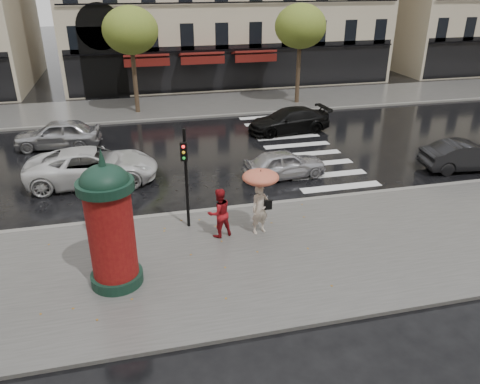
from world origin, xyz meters
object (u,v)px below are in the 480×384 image
object	(u,v)px
woman_umbrella	(260,191)
car_darkgrey	(467,156)
woman_red	(219,213)
car_silver	(285,164)
car_black	(289,120)
car_white	(93,166)
man_burgundy	(97,213)
traffic_light	(186,170)
morris_column	(110,222)
car_far_silver	(58,134)

from	to	relation	value
woman_umbrella	car_darkgrey	size ratio (longest dim) A/B	0.58
woman_red	car_silver	world-z (taller)	woman_red
woman_umbrella	car_black	world-z (taller)	woman_umbrella
woman_umbrella	car_white	distance (m)	8.46
man_burgundy	car_white	distance (m)	4.95
woman_umbrella	traffic_light	world-z (taller)	traffic_light
car_silver	car_darkgrey	xyz separation A→B (m)	(8.47, -1.12, 0.05)
traffic_light	car_white	bearing A→B (deg)	123.81
man_burgundy	morris_column	xyz separation A→B (m)	(0.61, -3.00, 1.16)
car_darkgrey	car_black	distance (m)	9.60
woman_red	car_darkgrey	world-z (taller)	woman_red
car_darkgrey	car_black	xyz separation A→B (m)	(-6.14, 7.38, 0.01)
car_silver	car_white	distance (m)	8.39
traffic_light	car_white	size ratio (longest dim) A/B	0.65
car_white	man_burgundy	bearing A→B (deg)	-174.44
car_white	car_far_silver	xyz separation A→B (m)	(-1.98, 5.16, -0.03)
car_white	car_far_silver	bearing A→B (deg)	22.29
woman_red	traffic_light	world-z (taller)	traffic_light
woman_umbrella	car_far_silver	size ratio (longest dim) A/B	0.55
car_darkgrey	car_white	xyz separation A→B (m)	(-16.75, 2.47, 0.09)
morris_column	car_silver	xyz separation A→B (m)	(7.30, 6.59, -1.47)
traffic_light	car_white	xyz separation A→B (m)	(-3.44, 5.13, -1.54)
woman_red	car_far_silver	xyz separation A→B (m)	(-6.38, 11.16, -0.25)
car_black	car_far_silver	size ratio (longest dim) A/B	1.09
woman_umbrella	car_far_silver	distance (m)	13.71
traffic_light	car_far_silver	bearing A→B (deg)	117.75
traffic_light	car_silver	xyz separation A→B (m)	(4.84, 3.78, -1.67)
man_burgundy	car_black	distance (m)	14.21
morris_column	car_black	distance (m)	16.12
car_white	car_black	size ratio (longest dim) A/B	1.17
man_burgundy	woman_red	bearing A→B (deg)	-179.80
car_darkgrey	woman_red	bearing A→B (deg)	111.82
traffic_light	car_black	distance (m)	12.45
man_burgundy	car_black	world-z (taller)	man_burgundy
traffic_light	car_darkgrey	distance (m)	13.67
morris_column	car_silver	bearing A→B (deg)	42.05
morris_column	car_far_silver	world-z (taller)	morris_column
woman_umbrella	morris_column	size ratio (longest dim) A/B	0.57
morris_column	car_darkgrey	distance (m)	16.76
morris_column	car_darkgrey	bearing A→B (deg)	19.11
man_burgundy	car_silver	world-z (taller)	man_burgundy
traffic_light	car_black	xyz separation A→B (m)	(7.17, 10.04, -1.62)
woman_umbrella	traffic_light	bearing A→B (deg)	157.94
car_black	car_far_silver	bearing A→B (deg)	-96.62
woman_umbrella	man_burgundy	distance (m)	5.61
morris_column	car_white	xyz separation A→B (m)	(-0.97, 7.94, -1.33)
morris_column	car_black	world-z (taller)	morris_column
morris_column	woman_red	bearing A→B (deg)	29.53
woman_umbrella	car_black	size ratio (longest dim) A/B	0.50
man_burgundy	car_far_silver	xyz separation A→B (m)	(-2.35, 10.10, -0.20)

